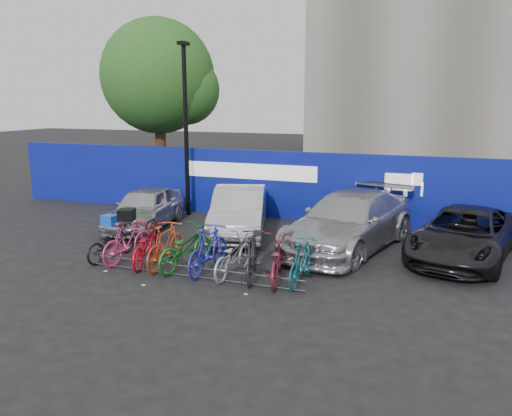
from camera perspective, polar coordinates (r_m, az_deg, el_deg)
The scene contains 21 objects.
ground at distance 12.58m, azimuth -6.19°, elevation -7.07°, with size 100.00×100.00×0.00m, color black.
hoarding at distance 17.69m, azimuth 2.33°, elevation 2.67°, with size 22.00×0.18×2.40m.
tree at distance 23.97m, azimuth -10.58°, elevation 14.26°, with size 5.40×5.20×7.80m.
lamppost at distance 18.16m, azimuth -8.03°, elevation 9.38°, with size 0.25×0.50×6.11m.
bike_rack at distance 12.02m, azimuth -7.48°, elevation -7.21°, with size 5.60×0.03×0.30m.
car_0 at distance 16.83m, azimuth -12.54°, elevation 0.06°, with size 1.60×3.98×1.36m, color #AAAAAE.
car_1 at distance 15.59m, azimuth -1.94°, elevation -0.39°, with size 1.56×4.46×1.47m, color #B5B5BA.
car_2 at distance 14.34m, azimuth 10.61°, elevation -1.48°, with size 2.23×5.48×1.59m, color #A9A9AE.
car_3 at distance 14.30m, azimuth 22.75°, elevation -2.79°, with size 2.21×4.80×1.33m, color black.
bike_0 at distance 13.77m, azimuth -16.24°, elevation -3.78°, with size 0.61×1.75×0.92m, color black.
bike_1 at distance 13.40m, azimuth -14.41°, elevation -3.68°, with size 0.52×1.85×1.11m, color #D93A80.
bike_2 at distance 13.11m, azimuth -12.54°, elevation -4.21°, with size 0.66×1.89×0.99m, color red.
bike_3 at distance 12.75m, azimuth -10.29°, elevation -4.24°, with size 0.54×1.90×1.14m, color #D24D1F.
bike_4 at distance 12.61m, azimuth -8.08°, elevation -4.50°, with size 0.71×2.04×1.07m, color #147020.
bike_5 at distance 12.22m, azimuth -5.46°, elevation -4.74°, with size 0.55×1.95×1.17m, color #272EB7.
bike_6 at distance 12.01m, azimuth -2.67°, elevation -5.47°, with size 0.65×1.87×0.98m, color #9C9EA2.
bike_7 at distance 11.74m, azimuth -0.46°, elevation -5.48°, with size 0.53×1.89×1.14m, color #262629.
bike_8 at distance 11.63m, azimuth 2.30°, elevation -5.95°, with size 0.68×1.96×1.03m, color maroon.
bike_9 at distance 11.50m, azimuth 5.26°, elevation -6.15°, with size 0.49×1.75×1.05m, color #155F6D.
cargo_crate at distance 13.62m, azimuth -16.38°, elevation -1.36°, with size 0.38×0.29×0.27m, color blue.
cargo_topcase at distance 13.23m, azimuth -14.57°, elevation -0.75°, with size 0.40×0.36×0.30m, color black.
Camera 1 is at (5.31, -10.62, 4.14)m, focal length 35.00 mm.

